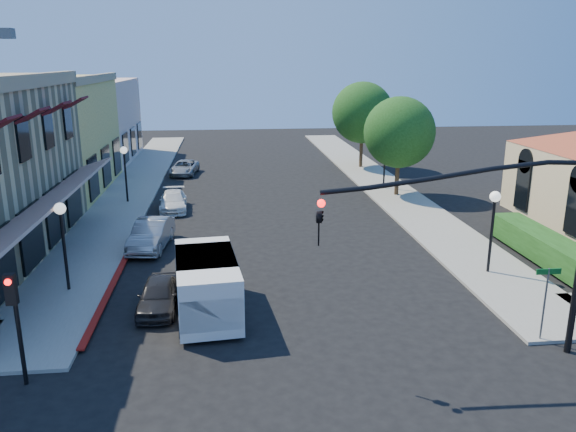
{
  "coord_description": "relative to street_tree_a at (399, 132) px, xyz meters",
  "views": [
    {
      "loc": [
        -2.29,
        -12.99,
        8.7
      ],
      "look_at": [
        0.13,
        8.7,
        2.6
      ],
      "focal_mm": 35.0,
      "sensor_mm": 36.0,
      "label": 1
    }
  ],
  "objects": [
    {
      "name": "ground",
      "position": [
        -8.8,
        -22.0,
        -4.19
      ],
      "size": [
        120.0,
        120.0,
        0.0
      ],
      "primitive_type": "plane",
      "color": "black",
      "rests_on": "ground"
    },
    {
      "name": "sidewalk_left",
      "position": [
        -17.55,
        5.0,
        -4.13
      ],
      "size": [
        3.5,
        50.0,
        0.12
      ],
      "primitive_type": "cube",
      "color": "gray",
      "rests_on": "ground"
    },
    {
      "name": "sidewalk_right",
      "position": [
        -0.05,
        5.0,
        -4.13
      ],
      "size": [
        3.5,
        50.0,
        0.12
      ],
      "primitive_type": "cube",
      "color": "gray",
      "rests_on": "ground"
    },
    {
      "name": "curb_red_strip",
      "position": [
        -15.7,
        -14.0,
        -4.19
      ],
      "size": [
        0.25,
        10.0,
        0.06
      ],
      "primitive_type": "cube",
      "color": "maroon",
      "rests_on": "ground"
    },
    {
      "name": "yellow_stucco_building",
      "position": [
        -24.3,
        4.0,
        -0.39
      ],
      "size": [
        10.0,
        12.0,
        7.6
      ],
      "primitive_type": "cube",
      "color": "tan",
      "rests_on": "ground"
    },
    {
      "name": "pink_stucco_building",
      "position": [
        -24.3,
        16.0,
        -0.69
      ],
      "size": [
        10.0,
        12.0,
        7.0
      ],
      "primitive_type": "cube",
      "color": "#CEAC9C",
      "rests_on": "ground"
    },
    {
      "name": "hedge",
      "position": [
        2.9,
        -13.0,
        -4.19
      ],
      "size": [
        1.4,
        8.0,
        1.1
      ],
      "primitive_type": "cube",
      "color": "#1B4313",
      "rests_on": "ground"
    },
    {
      "name": "street_tree_a",
      "position": [
        0.0,
        0.0,
        0.0
      ],
      "size": [
        4.56,
        4.56,
        6.48
      ],
      "color": "#3A2717",
      "rests_on": "ground"
    },
    {
      "name": "street_tree_b",
      "position": [
        0.0,
        10.0,
        0.35
      ],
      "size": [
        4.94,
        4.94,
        7.02
      ],
      "color": "#3A2717",
      "rests_on": "ground"
    },
    {
      "name": "signal_mast_arm",
      "position": [
        -2.94,
        -20.5,
        -0.11
      ],
      "size": [
        8.01,
        0.39,
        6.0
      ],
      "color": "black",
      "rests_on": "ground"
    },
    {
      "name": "secondary_signal",
      "position": [
        -16.8,
        -20.59,
        -1.88
      ],
      "size": [
        0.28,
        0.42,
        3.32
      ],
      "color": "black",
      "rests_on": "ground"
    },
    {
      "name": "street_name_sign",
      "position": [
        -1.3,
        -19.8,
        -2.5
      ],
      "size": [
        0.8,
        0.06,
        2.5
      ],
      "color": "#595B5E",
      "rests_on": "ground"
    },
    {
      "name": "lamppost_left_near",
      "position": [
        -17.3,
        -14.0,
        -1.46
      ],
      "size": [
        0.44,
        0.44,
        3.57
      ],
      "color": "black",
      "rests_on": "ground"
    },
    {
      "name": "lamppost_left_far",
      "position": [
        -17.3,
        0.0,
        -1.46
      ],
      "size": [
        0.44,
        0.44,
        3.57
      ],
      "color": "black",
      "rests_on": "ground"
    },
    {
      "name": "lamppost_right_near",
      "position": [
        -0.3,
        -14.0,
        -1.46
      ],
      "size": [
        0.44,
        0.44,
        3.57
      ],
      "color": "black",
      "rests_on": "ground"
    },
    {
      "name": "lamppost_right_far",
      "position": [
        -0.3,
        2.0,
        -1.46
      ],
      "size": [
        0.44,
        0.44,
        3.57
      ],
      "color": "black",
      "rests_on": "ground"
    },
    {
      "name": "white_van",
      "position": [
        -11.89,
        -16.59,
        -2.98
      ],
      "size": [
        2.48,
        4.89,
        2.09
      ],
      "color": "silver",
      "rests_on": "ground"
    },
    {
      "name": "parked_car_a",
      "position": [
        -13.64,
        -16.0,
        -3.63
      ],
      "size": [
        1.41,
        3.35,
        1.13
      ],
      "primitive_type": "imported",
      "rotation": [
        0.0,
        0.0,
        -0.02
      ],
      "color": "black",
      "rests_on": "ground"
    },
    {
      "name": "parked_car_b",
      "position": [
        -14.74,
        -9.0,
        -3.51
      ],
      "size": [
        1.94,
        4.31,
        1.37
      ],
      "primitive_type": "imported",
      "rotation": [
        0.0,
        0.0,
        -0.12
      ],
      "color": "gray",
      "rests_on": "ground"
    },
    {
      "name": "parked_car_c",
      "position": [
        -14.3,
        -2.0,
        -3.64
      ],
      "size": [
        1.77,
        3.9,
        1.11
      ],
      "primitive_type": "imported",
      "rotation": [
        0.0,
        0.0,
        0.06
      ],
      "color": "white",
      "rests_on": "ground"
    },
    {
      "name": "parked_car_d",
      "position": [
        -14.36,
        8.85,
        -3.65
      ],
      "size": [
        2.34,
        4.15,
        1.1
      ],
      "primitive_type": "imported",
      "rotation": [
        0.0,
        0.0,
        -0.14
      ],
      "color": "#959699",
      "rests_on": "ground"
    }
  ]
}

